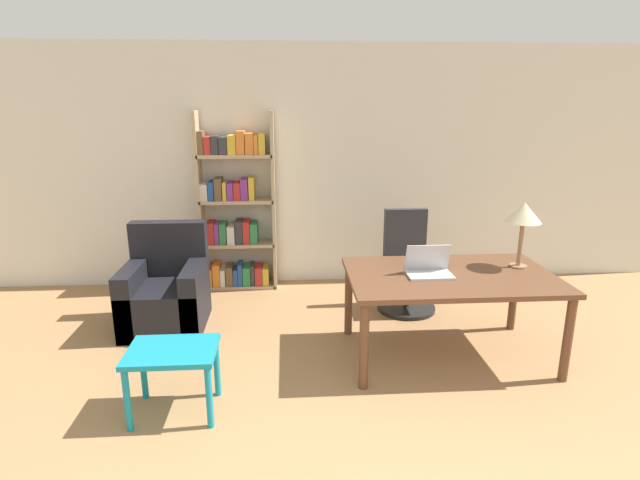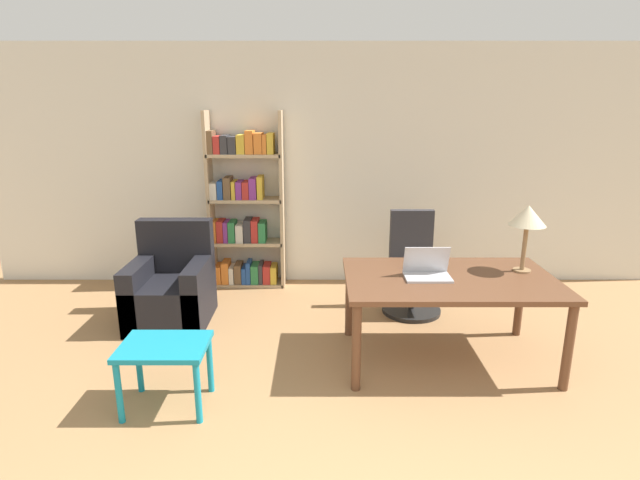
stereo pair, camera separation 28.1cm
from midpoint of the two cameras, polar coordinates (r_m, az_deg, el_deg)
name	(u,v)px [view 1 (the left image)]	position (r m, az deg, el deg)	size (l,w,h in m)	color
wall_back	(326,167)	(5.76, -0.72, 8.30)	(8.00, 0.06, 2.70)	silver
desk	(450,283)	(4.17, 12.81, -4.85)	(1.66, 1.04, 0.72)	brown
laptop	(429,268)	(4.07, 10.40, -3.23)	(0.36, 0.24, 0.24)	#B2B2B7
table_lamp	(524,215)	(4.37, 20.58, 2.73)	(0.29, 0.29, 0.55)	olive
office_chair	(406,269)	(5.17, 8.31, -3.30)	(0.59, 0.59, 1.02)	black
side_table_blue	(173,360)	(3.61, -18.70, -12.89)	(0.59, 0.45, 0.48)	teal
armchair	(166,294)	(5.01, -18.72, -5.90)	(0.72, 0.77, 0.95)	black
bookshelf	(235,212)	(5.68, -11.13, 3.15)	(0.84, 0.28, 1.98)	tan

